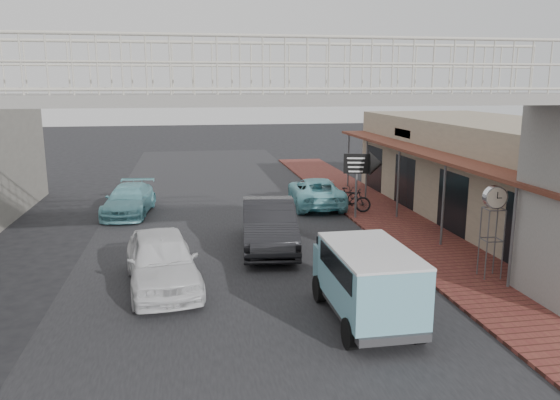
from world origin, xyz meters
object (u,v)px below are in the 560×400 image
object	(u,v)px
angkot_van	(367,274)
angkot_curb	(316,192)
street_clock	(495,202)
motorcycle_near	(342,196)
arrow_sign	(374,165)
angkot_far	(129,200)
white_hatchback	(162,260)
dark_sedan	(269,225)
motorcycle_far	(351,200)

from	to	relation	value
angkot_van	angkot_curb	bearing A→B (deg)	81.50
angkot_curb	street_clock	distance (m)	10.64
street_clock	motorcycle_near	bearing A→B (deg)	103.12
angkot_curb	arrow_sign	distance (m)	3.77
angkot_curb	angkot_far	world-z (taller)	angkot_curb
angkot_far	motorcycle_near	xyz separation A→B (m)	(9.30, -0.26, -0.11)
white_hatchback	angkot_van	size ratio (longest dim) A/B	1.20
dark_sedan	angkot_van	bearing A→B (deg)	-72.04
white_hatchback	motorcycle_near	distance (m)	11.52
motorcycle_far	motorcycle_near	bearing A→B (deg)	24.88
white_hatchback	motorcycle_far	world-z (taller)	white_hatchback
angkot_curb	street_clock	size ratio (longest dim) A/B	1.79
angkot_van	dark_sedan	bearing A→B (deg)	101.90
white_hatchback	angkot_curb	distance (m)	11.25
angkot_van	white_hatchback	bearing A→B (deg)	146.62
white_hatchback	street_clock	xyz separation A→B (m)	(9.09, -0.99, 1.50)
angkot_van	arrow_sign	xyz separation A→B (m)	(3.37, 9.30, 1.12)
angkot_van	street_clock	world-z (taller)	street_clock
angkot_far	arrow_sign	size ratio (longest dim) A/B	1.59
angkot_van	motorcycle_near	bearing A→B (deg)	75.97
angkot_far	angkot_curb	bearing A→B (deg)	8.09
street_clock	arrow_sign	distance (m)	7.28
motorcycle_near	street_clock	world-z (taller)	street_clock
angkot_van	arrow_sign	distance (m)	9.95
angkot_far	white_hatchback	bearing A→B (deg)	-72.85
white_hatchback	angkot_van	bearing A→B (deg)	-40.31
street_clock	angkot_curb	bearing A→B (deg)	108.60
angkot_far	motorcycle_far	xyz separation A→B (m)	(9.30, -1.49, -0.01)
white_hatchback	arrow_sign	world-z (taller)	arrow_sign
dark_sedan	angkot_curb	bearing A→B (deg)	68.86
angkot_far	angkot_van	bearing A→B (deg)	-55.42
motorcycle_near	motorcycle_far	bearing A→B (deg)	166.45
angkot_van	motorcycle_near	world-z (taller)	angkot_van
angkot_van	street_clock	xyz separation A→B (m)	(4.33, 2.08, 1.10)
motorcycle_far	street_clock	world-z (taller)	street_clock
motorcycle_near	street_clock	xyz separation A→B (m)	(1.51, -9.66, 1.76)
dark_sedan	motorcycle_far	world-z (taller)	dark_sedan
arrow_sign	white_hatchback	bearing A→B (deg)	-130.17
dark_sedan	angkot_far	world-z (taller)	dark_sedan
angkot_van	angkot_far	bearing A→B (deg)	117.83
dark_sedan	angkot_far	xyz separation A→B (m)	(-5.12, 5.85, -0.19)
dark_sedan	angkot_van	size ratio (longest dim) A/B	1.31
motorcycle_near	street_clock	distance (m)	9.94
arrow_sign	motorcycle_far	bearing A→B (deg)	126.50
dark_sedan	motorcycle_far	xyz separation A→B (m)	(4.18, 4.36, -0.19)
angkot_van	motorcycle_far	xyz separation A→B (m)	(2.82, 10.51, -0.55)
motorcycle_near	white_hatchback	bearing A→B (deg)	125.31
motorcycle_near	arrow_sign	world-z (taller)	arrow_sign
dark_sedan	arrow_sign	world-z (taller)	arrow_sign
angkot_curb	arrow_sign	size ratio (longest dim) A/B	1.73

